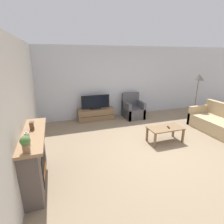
# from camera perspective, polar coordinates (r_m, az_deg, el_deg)

# --- Properties ---
(ground_plane) EXTENTS (24.00, 24.00, 0.00)m
(ground_plane) POSITION_cam_1_polar(r_m,az_deg,el_deg) (4.87, 14.97, -11.41)
(ground_plane) COLOR #89755B
(wall_back) EXTENTS (12.00, 0.06, 2.70)m
(wall_back) POSITION_cam_1_polar(r_m,az_deg,el_deg) (7.00, 2.41, 9.74)
(wall_back) COLOR silver
(wall_back) RESTS_ON ground
(wall_left) EXTENTS (0.06, 12.00, 2.70)m
(wall_left) POSITION_cam_1_polar(r_m,az_deg,el_deg) (3.69, -27.96, 0.30)
(wall_left) COLOR beige
(wall_left) RESTS_ON ground
(fireplace) EXTENTS (0.42, 1.59, 1.02)m
(fireplace) POSITION_cam_1_polar(r_m,az_deg,el_deg) (3.66, -24.01, -13.49)
(fireplace) COLOR #564C47
(fireplace) RESTS_ON ground
(mantel_vase_left) EXTENTS (0.07, 0.07, 0.24)m
(mantel_vase_left) POSITION_cam_1_polar(r_m,az_deg,el_deg) (2.96, -25.91, -7.87)
(mantel_vase_left) COLOR beige
(mantel_vase_left) RESTS_ON fireplace
(mantel_clock) EXTENTS (0.08, 0.11, 0.15)m
(mantel_clock) POSITION_cam_1_polar(r_m,az_deg,el_deg) (3.55, -24.69, -4.13)
(mantel_clock) COLOR brown
(mantel_clock) RESTS_ON fireplace
(potted_plant) EXTENTS (0.14, 0.14, 0.25)m
(potted_plant) POSITION_cam_1_polar(r_m,az_deg,el_deg) (2.77, -26.45, -9.03)
(potted_plant) COLOR #936B4C
(potted_plant) RESTS_ON fireplace
(tv_stand) EXTENTS (1.36, 0.47, 0.43)m
(tv_stand) POSITION_cam_1_polar(r_m,az_deg,el_deg) (6.68, -5.26, -0.74)
(tv_stand) COLOR brown
(tv_stand) RESTS_ON ground
(tv) EXTENTS (1.06, 0.18, 0.53)m
(tv) POSITION_cam_1_polar(r_m,az_deg,el_deg) (6.55, -5.37, 3.08)
(tv) COLOR black
(tv) RESTS_ON tv_stand
(armchair) EXTENTS (0.70, 0.76, 0.94)m
(armchair) POSITION_cam_1_polar(r_m,az_deg,el_deg) (6.94, 6.81, 0.68)
(armchair) COLOR #4C4C51
(armchair) RESTS_ON ground
(coffee_table) EXTENTS (0.97, 0.50, 0.43)m
(coffee_table) POSITION_cam_1_polar(r_m,az_deg,el_deg) (5.12, 17.03, -5.50)
(coffee_table) COLOR brown
(coffee_table) RESTS_ON ground
(remote) EXTENTS (0.08, 0.16, 0.02)m
(remote) POSITION_cam_1_polar(r_m,az_deg,el_deg) (5.11, 17.94, -4.77)
(remote) COLOR black
(remote) RESTS_ON coffee_table
(couch) EXTENTS (0.91, 1.98, 0.86)m
(couch) POSITION_cam_1_polar(r_m,az_deg,el_deg) (6.46, 32.52, -3.56)
(couch) COLOR tan
(couch) RESTS_ON ground
(floor_lamp) EXTENTS (0.34, 0.34, 1.73)m
(floor_lamp) POSITION_cam_1_polar(r_m,az_deg,el_deg) (7.06, 26.43, 9.28)
(floor_lamp) COLOR black
(floor_lamp) RESTS_ON ground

